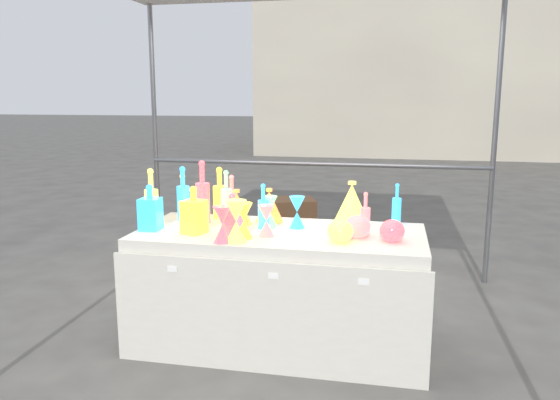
% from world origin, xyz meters
% --- Properties ---
extents(ground, '(80.00, 80.00, 0.00)m').
position_xyz_m(ground, '(0.00, 0.00, 0.00)').
color(ground, slate).
rests_on(ground, ground).
extents(display_table, '(1.84, 0.83, 0.75)m').
position_xyz_m(display_table, '(0.00, -0.01, 0.37)').
color(display_table, silver).
rests_on(display_table, ground).
extents(background_building, '(14.00, 6.00, 6.00)m').
position_xyz_m(background_building, '(4.00, 14.00, 3.00)').
color(background_building, beige).
rests_on(background_building, ground).
extents(cardboard_box_closed, '(0.70, 0.61, 0.43)m').
position_xyz_m(cardboard_box_closed, '(-0.47, 2.75, 0.22)').
color(cardboard_box_closed, brown).
rests_on(cardboard_box_closed, ground).
extents(cardboard_box_flat, '(0.67, 0.49, 0.06)m').
position_xyz_m(cardboard_box_flat, '(0.47, 2.57, 0.03)').
color(cardboard_box_flat, brown).
rests_on(cardboard_box_flat, ground).
extents(bottle_0, '(0.10, 0.10, 0.36)m').
position_xyz_m(bottle_0, '(-0.49, 0.30, 0.93)').
color(bottle_0, red).
rests_on(bottle_0, display_table).
extents(bottle_1, '(0.11, 0.11, 0.37)m').
position_xyz_m(bottle_1, '(-0.71, 0.18, 0.94)').
color(bottle_1, '#177E27').
rests_on(bottle_1, display_table).
extents(bottle_2, '(0.11, 0.11, 0.42)m').
position_xyz_m(bottle_2, '(-0.55, 0.13, 0.96)').
color(bottle_2, orange).
rests_on(bottle_2, display_table).
extents(bottle_3, '(0.09, 0.09, 0.30)m').
position_xyz_m(bottle_3, '(-0.42, 0.35, 0.90)').
color(bottle_3, '#2D21C5').
rests_on(bottle_3, display_table).
extents(bottle_4, '(0.10, 0.10, 0.38)m').
position_xyz_m(bottle_4, '(-0.85, -0.02, 0.94)').
color(bottle_4, '#115E6D').
rests_on(bottle_4, display_table).
extents(bottle_5, '(0.08, 0.08, 0.35)m').
position_xyz_m(bottle_5, '(-0.41, 0.20, 0.93)').
color(bottle_5, '#C727AD').
rests_on(bottle_5, display_table).
extents(bottle_6, '(0.09, 0.09, 0.32)m').
position_xyz_m(bottle_6, '(-0.72, 0.20, 0.91)').
color(bottle_6, red).
rests_on(bottle_6, display_table).
extents(bottle_7, '(0.09, 0.09, 0.29)m').
position_xyz_m(bottle_7, '(-0.12, 0.05, 0.90)').
color(bottle_7, '#177E27').
rests_on(bottle_7, display_table).
extents(decanter_0, '(0.16, 0.16, 0.30)m').
position_xyz_m(decanter_0, '(-0.51, -0.16, 0.90)').
color(decanter_0, red).
rests_on(decanter_0, display_table).
extents(decanter_1, '(0.11, 0.11, 0.25)m').
position_xyz_m(decanter_1, '(-0.27, -0.12, 0.88)').
color(decanter_1, orange).
rests_on(decanter_1, display_table).
extents(decanter_2, '(0.13, 0.13, 0.29)m').
position_xyz_m(decanter_2, '(-0.81, -0.13, 0.90)').
color(decanter_2, '#177E27').
rests_on(decanter_2, display_table).
extents(hourglass_0, '(0.12, 0.12, 0.21)m').
position_xyz_m(hourglass_0, '(-0.27, -0.33, 0.86)').
color(hourglass_0, orange).
rests_on(hourglass_0, display_table).
extents(hourglass_1, '(0.11, 0.11, 0.19)m').
position_xyz_m(hourglass_1, '(-0.06, -0.14, 0.85)').
color(hourglass_1, '#2D21C5').
rests_on(hourglass_1, display_table).
extents(hourglass_2, '(0.16, 0.16, 0.25)m').
position_xyz_m(hourglass_2, '(-0.20, -0.31, 0.87)').
color(hourglass_2, '#115E6D').
rests_on(hourglass_2, display_table).
extents(hourglass_3, '(0.13, 0.13, 0.20)m').
position_xyz_m(hourglass_3, '(-0.09, 0.11, 0.85)').
color(hourglass_3, '#C727AD').
rests_on(hourglass_3, display_table).
extents(hourglass_4, '(0.13, 0.13, 0.21)m').
position_xyz_m(hourglass_4, '(-0.18, -0.21, 0.86)').
color(hourglass_4, red).
rests_on(hourglass_4, display_table).
extents(hourglass_5, '(0.13, 0.13, 0.21)m').
position_xyz_m(hourglass_5, '(0.09, 0.11, 0.85)').
color(hourglass_5, '#177E27').
rests_on(hourglass_5, display_table).
extents(globe_1, '(0.17, 0.17, 0.12)m').
position_xyz_m(globe_1, '(0.40, -0.20, 0.81)').
color(globe_1, '#115E6D').
rests_on(globe_1, display_table).
extents(globe_2, '(0.19, 0.19, 0.12)m').
position_xyz_m(globe_2, '(0.69, -0.12, 0.81)').
color(globe_2, orange).
rests_on(globe_2, display_table).
extents(globe_3, '(0.21, 0.21, 0.12)m').
position_xyz_m(globe_3, '(0.49, -0.07, 0.81)').
color(globe_3, '#2D21C5').
rests_on(globe_3, display_table).
extents(lampshade_0, '(0.23, 0.23, 0.23)m').
position_xyz_m(lampshade_0, '(-0.32, 0.13, 0.87)').
color(lampshade_0, yellow).
rests_on(lampshade_0, display_table).
extents(lampshade_1, '(0.21, 0.21, 0.23)m').
position_xyz_m(lampshade_1, '(-0.13, 0.25, 0.86)').
color(lampshade_1, yellow).
rests_on(lampshade_1, display_table).
extents(lampshade_3, '(0.32, 0.32, 0.29)m').
position_xyz_m(lampshade_3, '(0.43, 0.28, 0.89)').
color(lampshade_3, '#115E6D').
rests_on(lampshade_3, display_table).
extents(bottle_8, '(0.08, 0.08, 0.27)m').
position_xyz_m(bottle_8, '(0.72, 0.36, 0.89)').
color(bottle_8, '#177E27').
rests_on(bottle_8, display_table).
extents(bottle_10, '(0.06, 0.06, 0.27)m').
position_xyz_m(bottle_10, '(0.53, 0.01, 0.88)').
color(bottle_10, '#2D21C5').
rests_on(bottle_10, display_table).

